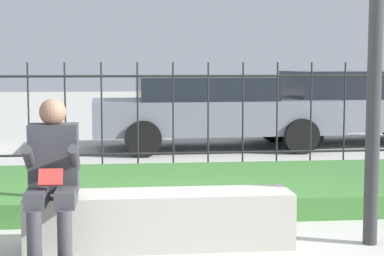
% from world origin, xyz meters
% --- Properties ---
extents(ground_plane, '(60.00, 60.00, 0.00)m').
position_xyz_m(ground_plane, '(0.00, 0.00, 0.00)').
color(ground_plane, '#B2AFA8').
extents(stone_bench, '(2.21, 0.49, 0.46)m').
position_xyz_m(stone_bench, '(-0.15, 0.00, 0.21)').
color(stone_bench, '#ADA89E').
rests_on(stone_bench, ground_plane).
extents(person_seated_reader, '(0.42, 0.73, 1.26)m').
position_xyz_m(person_seated_reader, '(-0.99, -0.28, 0.69)').
color(person_seated_reader, black).
rests_on(person_seated_reader, ground_plane).
extents(grass_berm, '(9.71, 2.37, 0.23)m').
position_xyz_m(grass_berm, '(0.00, 1.88, 0.12)').
color(grass_berm, '#3D7533').
rests_on(grass_berm, ground_plane).
extents(iron_fence, '(7.71, 0.03, 1.55)m').
position_xyz_m(iron_fence, '(-0.00, 3.39, 0.81)').
color(iron_fence, '#232326').
rests_on(iron_fence, ground_plane).
extents(car_parked_center, '(4.40, 1.99, 1.30)m').
position_xyz_m(car_parked_center, '(1.17, 6.09, 0.70)').
color(car_parked_center, slate).
rests_on(car_parked_center, ground_plane).
extents(car_parked_right, '(4.08, 2.09, 1.39)m').
position_xyz_m(car_parked_right, '(3.93, 6.57, 0.73)').
color(car_parked_right, slate).
rests_on(car_parked_right, ground_plane).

